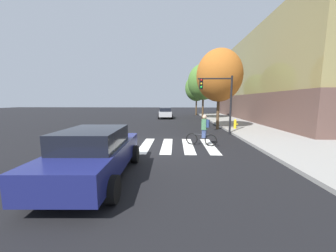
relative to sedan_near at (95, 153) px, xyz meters
name	(u,v)px	position (x,y,z in m)	size (l,w,h in m)	color
ground_plane	(151,145)	(1.15, 4.34, -0.82)	(120.00, 120.00, 0.00)	black
sidewalk	(314,146)	(9.90, 4.34, -0.75)	(6.50, 50.00, 0.15)	gray
crosswalk_stripes	(157,145)	(1.48, 4.34, -0.81)	(6.32, 3.50, 0.01)	silver
sedan_near	(95,153)	(0.00, 0.00, 0.00)	(2.30, 4.67, 1.59)	navy
sedan_mid	(165,113)	(1.07, 20.52, -0.06)	(2.21, 4.36, 1.47)	#B7B7BC
cyclist	(204,130)	(4.04, 4.41, 0.02)	(1.63, 0.64, 1.69)	black
traffic_light_near	(220,95)	(5.67, 7.98, 2.04)	(2.47, 0.28, 4.20)	black
fire_hydrant	(235,124)	(7.49, 9.88, -0.29)	(0.33, 0.22, 0.78)	gold
street_tree_near	(219,76)	(6.15, 10.42, 3.71)	(3.77, 3.77, 6.71)	#4C3823
street_tree_mid	(203,82)	(6.19, 19.42, 4.10)	(4.10, 4.10, 7.28)	#4C3823
street_tree_far	(197,88)	(6.07, 26.18, 3.79)	(3.83, 3.83, 6.82)	#4C3823
corner_building	(307,80)	(18.82, 18.49, 4.22)	(16.02, 25.90, 10.17)	brown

